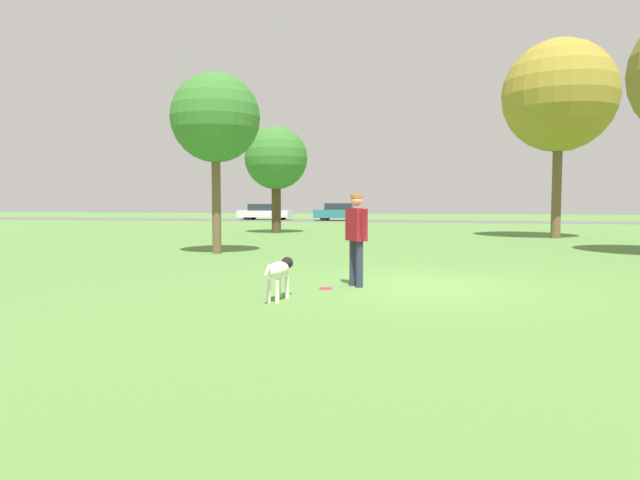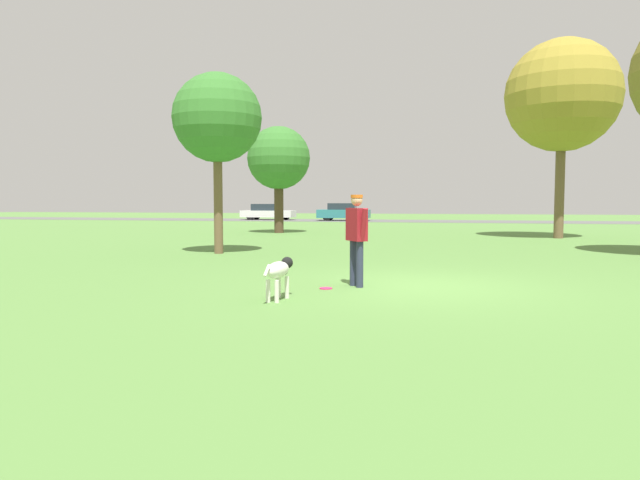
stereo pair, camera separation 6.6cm
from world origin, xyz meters
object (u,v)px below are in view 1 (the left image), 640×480
(tree_far_right, at_px, (559,96))
(parked_car_white, at_px, (265,212))
(person, at_px, (356,232))
(tree_far_left, at_px, (276,159))
(dog, at_px, (279,271))
(frisbee, at_px, (326,288))
(parked_car_teal, at_px, (340,212))
(tree_near_left, at_px, (215,119))

(tree_far_right, bearing_deg, parked_car_white, 133.93)
(person, bearing_deg, parked_car_white, 163.17)
(tree_far_left, xyz_separation_m, tree_far_right, (12.62, -1.41, 2.27))
(tree_far_left, height_order, tree_far_right, tree_far_right)
(person, height_order, dog, person)
(dog, relative_size, frisbee, 4.64)
(parked_car_teal, bearing_deg, person, -82.28)
(dog, distance_m, tree_far_left, 19.32)
(tree_far_left, relative_size, tree_near_left, 0.98)
(tree_near_left, xyz_separation_m, parked_car_white, (-7.76, 29.31, -3.31))
(tree_near_left, xyz_separation_m, parked_car_teal, (-1.32, 28.76, -3.28))
(frisbee, bearing_deg, parked_car_teal, 99.50)
(tree_far_left, height_order, tree_near_left, tree_near_left)
(tree_near_left, xyz_separation_m, tree_far_right, (11.22, 9.61, 1.92))
(person, bearing_deg, frisbee, -88.19)
(frisbee, height_order, parked_car_teal, parked_car_teal)
(frisbee, xyz_separation_m, tree_far_right, (6.72, 15.61, 5.88))
(dog, xyz_separation_m, frisbee, (0.50, 1.25, -0.44))
(dog, bearing_deg, frisbee, -16.61)
(person, xyz_separation_m, parked_car_white, (-12.75, 34.93, -0.34))
(person, distance_m, tree_far_left, 18.01)
(parked_car_white, height_order, parked_car_teal, parked_car_teal)
(person, height_order, parked_car_teal, person)
(tree_far_right, bearing_deg, parked_car_teal, 123.20)
(dog, bearing_deg, tree_near_left, 33.89)
(dog, xyz_separation_m, tree_far_left, (-5.40, 18.28, 3.16))
(person, relative_size, dog, 1.57)
(frisbee, bearing_deg, tree_far_right, 66.72)
(frisbee, xyz_separation_m, tree_far_left, (-5.90, 17.03, 3.61))
(person, xyz_separation_m, parked_car_teal, (-6.31, 34.38, -0.31))
(frisbee, relative_size, tree_near_left, 0.04)
(dog, height_order, parked_car_white, parked_car_white)
(frisbee, xyz_separation_m, parked_car_white, (-12.26, 35.32, 0.64))
(frisbee, relative_size, tree_far_right, 0.03)
(person, height_order, tree_near_left, tree_near_left)
(parked_car_white, xyz_separation_m, parked_car_teal, (6.44, -0.55, 0.03))
(tree_far_right, xyz_separation_m, parked_car_white, (-18.98, 19.70, -5.23))
(parked_car_white, bearing_deg, tree_far_right, -45.37)
(dog, bearing_deg, parked_car_white, 22.84)
(person, relative_size, parked_car_white, 0.38)
(dog, distance_m, tree_far_right, 19.13)
(dog, bearing_deg, person, -25.91)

